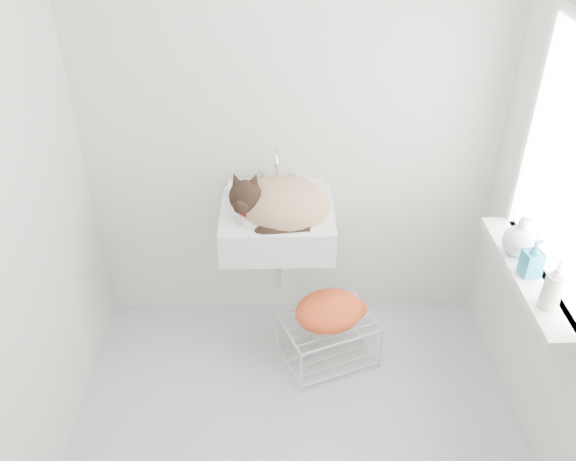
{
  "coord_description": "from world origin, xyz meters",
  "views": [
    {
      "loc": [
        -0.09,
        -1.89,
        2.47
      ],
      "look_at": [
        -0.04,
        0.5,
        0.88
      ],
      "focal_mm": 38.01,
      "sensor_mm": 36.0,
      "label": 1
    }
  ],
  "objects_px": {
    "sink": "(277,209)",
    "cat": "(279,204)",
    "bottle_c": "(516,253)",
    "bottle_b": "(528,274)",
    "bottle_a": "(547,306)",
    "wire_rack": "(328,339)"
  },
  "relations": [
    {
      "from": "sink",
      "to": "cat",
      "type": "xyz_separation_m",
      "value": [
        0.01,
        -0.02,
        0.04
      ]
    },
    {
      "from": "bottle_c",
      "to": "sink",
      "type": "bearing_deg",
      "value": 159.74
    },
    {
      "from": "bottle_c",
      "to": "bottle_b",
      "type": "bearing_deg",
      "value": -90.0
    },
    {
      "from": "bottle_a",
      "to": "bottle_c",
      "type": "bearing_deg",
      "value": 90.0
    },
    {
      "from": "cat",
      "to": "bottle_b",
      "type": "relative_size",
      "value": 3.0
    },
    {
      "from": "cat",
      "to": "wire_rack",
      "type": "relative_size",
      "value": 1.11
    },
    {
      "from": "cat",
      "to": "wire_rack",
      "type": "height_order",
      "value": "cat"
    },
    {
      "from": "sink",
      "to": "bottle_a",
      "type": "height_order",
      "value": "sink"
    },
    {
      "from": "bottle_b",
      "to": "bottle_c",
      "type": "bearing_deg",
      "value": 90.0
    },
    {
      "from": "cat",
      "to": "bottle_b",
      "type": "distance_m",
      "value": 1.2
    },
    {
      "from": "sink",
      "to": "bottle_a",
      "type": "xyz_separation_m",
      "value": [
        1.09,
        -0.77,
        0.0
      ]
    },
    {
      "from": "bottle_c",
      "to": "cat",
      "type": "bearing_deg",
      "value": 160.4
    },
    {
      "from": "cat",
      "to": "bottle_c",
      "type": "relative_size",
      "value": 2.72
    },
    {
      "from": "bottle_b",
      "to": "wire_rack",
      "type": "bearing_deg",
      "value": 156.84
    },
    {
      "from": "wire_rack",
      "to": "bottle_a",
      "type": "xyz_separation_m",
      "value": [
        0.82,
        -0.56,
        0.7
      ]
    },
    {
      "from": "wire_rack",
      "to": "sink",
      "type": "bearing_deg",
      "value": 142.05
    },
    {
      "from": "sink",
      "to": "bottle_c",
      "type": "relative_size",
      "value": 2.99
    },
    {
      "from": "cat",
      "to": "bottle_b",
      "type": "height_order",
      "value": "cat"
    },
    {
      "from": "wire_rack",
      "to": "bottle_c",
      "type": "height_order",
      "value": "bottle_c"
    },
    {
      "from": "sink",
      "to": "wire_rack",
      "type": "height_order",
      "value": "sink"
    },
    {
      "from": "cat",
      "to": "bottle_a",
      "type": "bearing_deg",
      "value": -26.13
    },
    {
      "from": "wire_rack",
      "to": "bottle_a",
      "type": "height_order",
      "value": "bottle_a"
    }
  ]
}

